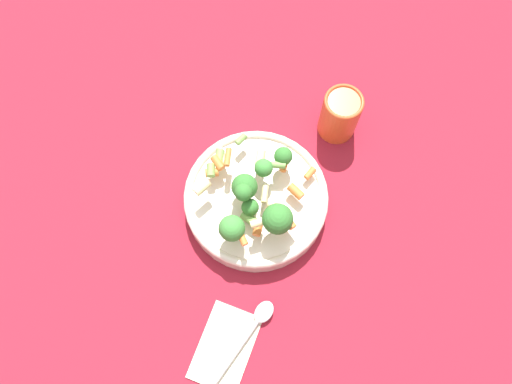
% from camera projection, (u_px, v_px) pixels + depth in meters
% --- Properties ---
extents(ground_plane, '(3.00, 3.00, 0.00)m').
position_uv_depth(ground_plane, '(256.00, 203.00, 0.83)').
color(ground_plane, maroon).
extents(bowl, '(0.23, 0.23, 0.04)m').
position_uv_depth(bowl, '(256.00, 199.00, 0.81)').
color(bowl, beige).
rests_on(bowl, ground_plane).
extents(pasta_salad, '(0.18, 0.19, 0.07)m').
position_uv_depth(pasta_salad, '(256.00, 199.00, 0.75)').
color(pasta_salad, '#8CB766').
rests_on(pasta_salad, bowl).
extents(cup, '(0.06, 0.06, 0.09)m').
position_uv_depth(cup, '(340.00, 114.00, 0.83)').
color(cup, '#CC4C23').
rests_on(cup, ground_plane).
extents(napkin, '(0.14, 0.14, 0.01)m').
position_uv_depth(napkin, '(225.00, 347.00, 0.75)').
color(napkin, beige).
rests_on(napkin, ground_plane).
extents(spoon, '(0.12, 0.17, 0.01)m').
position_uv_depth(spoon, '(247.00, 336.00, 0.74)').
color(spoon, silver).
rests_on(spoon, napkin).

